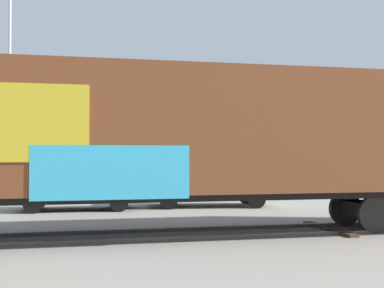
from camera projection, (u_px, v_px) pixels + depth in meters
ground_plane at (147, 236)px, 12.13m from camera, size 260.00×260.00×0.00m
track at (218, 232)px, 12.49m from camera, size 60.02×4.00×0.08m
freight_car at (164, 134)px, 12.25m from camera, size 16.94×3.64×4.11m
flagpole at (4, 53)px, 21.55m from camera, size 1.52×0.24×9.93m
hillside at (103, 140)px, 76.79m from camera, size 126.51×40.75×13.16m
parked_car_black at (77, 186)px, 17.97m from camera, size 4.07×1.92×1.64m
parked_car_tan at (208, 182)px, 19.24m from camera, size 4.75×2.31×1.86m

